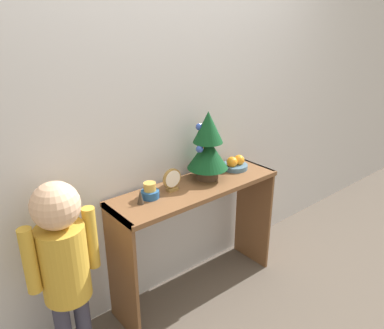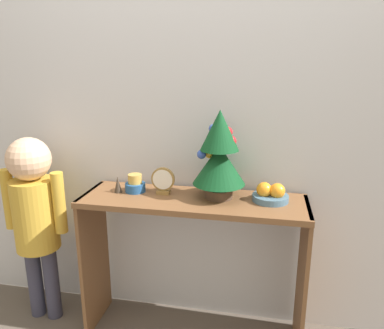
{
  "view_description": "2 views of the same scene",
  "coord_description": "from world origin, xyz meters",
  "px_view_note": "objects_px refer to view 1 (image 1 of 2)",
  "views": [
    {
      "loc": [
        -1.42,
        -1.47,
        1.82
      ],
      "look_at": [
        -0.0,
        0.22,
        0.95
      ],
      "focal_mm": 35.0,
      "sensor_mm": 36.0,
      "label": 1
    },
    {
      "loc": [
        0.35,
        -1.6,
        1.5
      ],
      "look_at": [
        -0.01,
        0.22,
        0.99
      ],
      "focal_mm": 35.0,
      "sensor_mm": 36.0,
      "label": 2
    }
  ],
  "objects_px": {
    "mini_tree": "(208,145)",
    "child_figure": "(63,256)",
    "singing_bowl": "(150,192)",
    "desk_clock": "(172,180)",
    "figurine": "(140,197)",
    "fruit_bowl": "(235,164)"
  },
  "relations": [
    {
      "from": "fruit_bowl",
      "to": "figurine",
      "type": "height_order",
      "value": "fruit_bowl"
    },
    {
      "from": "fruit_bowl",
      "to": "mini_tree",
      "type": "bearing_deg",
      "value": 179.99
    },
    {
      "from": "singing_bowl",
      "to": "figurine",
      "type": "bearing_deg",
      "value": -160.41
    },
    {
      "from": "desk_clock",
      "to": "fruit_bowl",
      "type": "bearing_deg",
      "value": 0.43
    },
    {
      "from": "figurine",
      "to": "fruit_bowl",
      "type": "bearing_deg",
      "value": 1.94
    },
    {
      "from": "figurine",
      "to": "child_figure",
      "type": "relative_size",
      "value": 0.08
    },
    {
      "from": "singing_bowl",
      "to": "desk_clock",
      "type": "height_order",
      "value": "desk_clock"
    },
    {
      "from": "mini_tree",
      "to": "child_figure",
      "type": "bearing_deg",
      "value": -176.36
    },
    {
      "from": "mini_tree",
      "to": "fruit_bowl",
      "type": "xyz_separation_m",
      "value": [
        0.26,
        -0.0,
        -0.2
      ]
    },
    {
      "from": "mini_tree",
      "to": "figurine",
      "type": "height_order",
      "value": "mini_tree"
    },
    {
      "from": "singing_bowl",
      "to": "desk_clock",
      "type": "xyz_separation_m",
      "value": [
        0.16,
        -0.01,
        0.03
      ]
    },
    {
      "from": "figurine",
      "to": "singing_bowl",
      "type": "bearing_deg",
      "value": 19.59
    },
    {
      "from": "mini_tree",
      "to": "figurine",
      "type": "distance_m",
      "value": 0.57
    },
    {
      "from": "mini_tree",
      "to": "fruit_bowl",
      "type": "relative_size",
      "value": 2.5
    },
    {
      "from": "singing_bowl",
      "to": "child_figure",
      "type": "relative_size",
      "value": 0.1
    },
    {
      "from": "fruit_bowl",
      "to": "child_figure",
      "type": "bearing_deg",
      "value": -177.1
    },
    {
      "from": "fruit_bowl",
      "to": "singing_bowl",
      "type": "xyz_separation_m",
      "value": [
        -0.72,
        0.0,
        0.0
      ]
    },
    {
      "from": "singing_bowl",
      "to": "desk_clock",
      "type": "bearing_deg",
      "value": -2.83
    },
    {
      "from": "figurine",
      "to": "child_figure",
      "type": "height_order",
      "value": "child_figure"
    },
    {
      "from": "singing_bowl",
      "to": "child_figure",
      "type": "xyz_separation_m",
      "value": [
        -0.58,
        -0.07,
        -0.16
      ]
    },
    {
      "from": "mini_tree",
      "to": "singing_bowl",
      "type": "bearing_deg",
      "value": 179.55
    },
    {
      "from": "mini_tree",
      "to": "fruit_bowl",
      "type": "height_order",
      "value": "mini_tree"
    }
  ]
}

